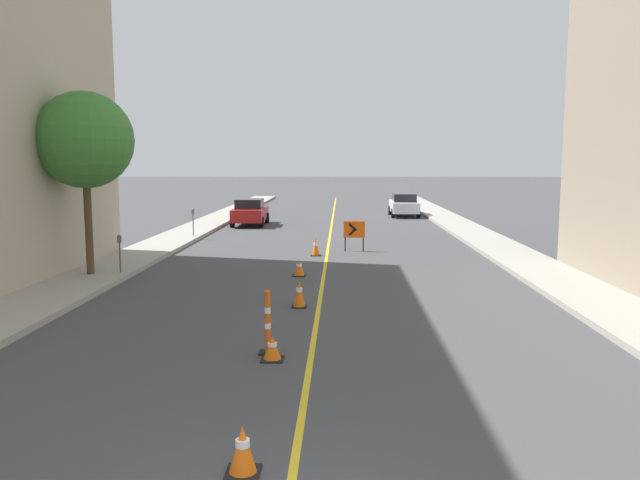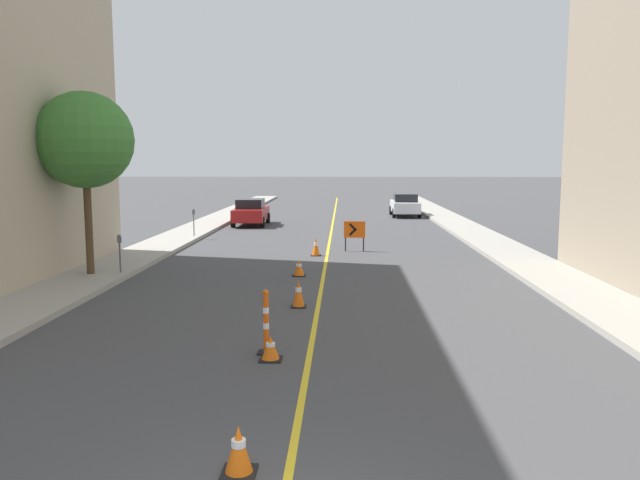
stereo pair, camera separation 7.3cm
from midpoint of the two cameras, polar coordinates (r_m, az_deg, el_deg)
name	(u,v)px [view 2 (the right image)]	position (r m, az deg, el deg)	size (l,w,h in m)	color
lane_stripe	(332,228)	(35.73, 1.15, 1.09)	(0.12, 60.41, 0.01)	gold
sidewalk_left	(203,226)	(36.63, -10.63, 1.24)	(2.24, 60.41, 0.17)	#9E998E
sidewalk_right	(463,227)	(36.37, 13.01, 1.14)	(2.24, 60.41, 0.17)	#9E998E
traffic_cone_nearest	(239,450)	(8.10, -7.17, -18.50)	(0.43, 0.43, 0.62)	black
traffic_cone_second	(271,348)	(12.21, -4.37, -9.83)	(0.43, 0.43, 0.48)	black
traffic_cone_third	(298,294)	(16.43, -1.86, -4.91)	(0.39, 0.39, 0.73)	black
traffic_cone_fourth	(299,268)	(20.85, -1.83, -2.55)	(0.45, 0.45, 0.57)	black
traffic_cone_fifth	(316,247)	(25.30, -0.30, -0.62)	(0.40, 0.40, 0.74)	black
delineator_post_front	(266,326)	(12.54, -4.78, -7.80)	(0.34, 0.34, 1.30)	black
arrow_barricade_primary	(355,231)	(26.53, 3.26, 0.85)	(0.91, 0.10, 1.28)	#EF560C
parked_car_curb_near	(251,212)	(37.57, -6.28, 2.57)	(1.94, 4.34, 1.59)	maroon
parked_car_curb_mid	(405,205)	(43.85, 7.82, 3.20)	(1.94, 4.32, 1.59)	silver
parking_meter_near_curb	(119,245)	(21.52, -17.77, -0.48)	(0.12, 0.11, 1.26)	#4C4C51
parking_meter_far_curb	(194,217)	(31.26, -11.42, 2.11)	(0.12, 0.11, 1.34)	#4C4C51
street_tree_left_near	(85,141)	(21.42, -20.62, 8.51)	(3.08, 3.08, 5.86)	#4C3823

